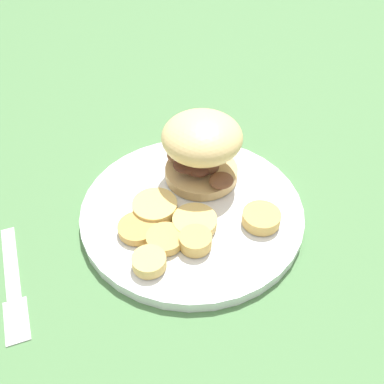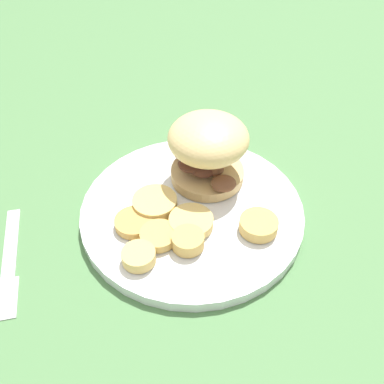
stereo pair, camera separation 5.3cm
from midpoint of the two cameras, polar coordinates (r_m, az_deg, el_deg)
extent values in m
plane|color=#4C7A47|center=(0.56, -2.71, -3.14)|extent=(4.00, 4.00, 0.00)
cylinder|color=white|center=(0.55, -2.74, -2.63)|extent=(0.27, 0.27, 0.01)
torus|color=white|center=(0.55, -2.76, -2.22)|extent=(0.27, 0.27, 0.01)
cylinder|color=tan|center=(0.58, -1.40, 2.41)|extent=(0.09, 0.09, 0.01)
ellipsoid|color=brown|center=(0.55, 0.86, 1.46)|extent=(0.04, 0.04, 0.02)
ellipsoid|color=brown|center=(0.59, -4.53, 4.75)|extent=(0.04, 0.04, 0.02)
ellipsoid|color=#4C281E|center=(0.57, -2.00, 3.63)|extent=(0.06, 0.05, 0.02)
ellipsoid|color=brown|center=(0.56, -0.97, 3.48)|extent=(0.04, 0.04, 0.02)
ellipsoid|color=#4C281E|center=(0.56, -3.63, 3.27)|extent=(0.04, 0.04, 0.01)
ellipsoid|color=brown|center=(0.60, 0.60, 6.47)|extent=(0.04, 0.03, 0.02)
ellipsoid|color=#E5C17F|center=(0.55, -1.50, 6.87)|extent=(0.10, 0.10, 0.05)
cylinder|color=#DBB766|center=(0.52, -2.56, -3.96)|extent=(0.05, 0.05, 0.01)
cylinder|color=tan|center=(0.50, -2.59, -6.37)|extent=(0.04, 0.04, 0.02)
cylinder|color=#DBB766|center=(0.49, -8.59, -8.91)|extent=(0.04, 0.04, 0.01)
cylinder|color=tan|center=(0.53, -9.94, -4.53)|extent=(0.05, 0.05, 0.01)
cylinder|color=tan|center=(0.51, -6.45, -6.11)|extent=(0.04, 0.04, 0.01)
cylinder|color=#DBB766|center=(0.54, -7.53, -2.03)|extent=(0.05, 0.05, 0.01)
cylinder|color=tan|center=(0.53, 5.97, -3.44)|extent=(0.04, 0.04, 0.01)
cube|color=silver|center=(0.56, -24.63, -8.19)|extent=(0.11, 0.04, 0.00)
cube|color=silver|center=(0.51, -24.30, -14.82)|extent=(0.06, 0.03, 0.00)
camera|label=1|loc=(0.03, -92.87, -2.79)|focal=42.00mm
camera|label=2|loc=(0.03, 87.13, 2.79)|focal=42.00mm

